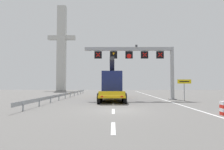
{
  "coord_description": "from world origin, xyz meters",
  "views": [
    {
      "loc": [
        -0.32,
        -15.16,
        2.01
      ],
      "look_at": [
        -0.48,
        9.93,
        3.18
      ],
      "focal_mm": 31.67,
      "sensor_mm": 36.0,
      "label": 1
    }
  ],
  "objects_px": {
    "overhead_lane_gantry": "(140,57)",
    "exit_sign_yellow": "(184,84)",
    "heavy_haul_truck_yellow": "(112,84)",
    "bridge_pylon_distant": "(62,47)"
  },
  "relations": [
    {
      "from": "overhead_lane_gantry",
      "to": "exit_sign_yellow",
      "type": "xyz_separation_m",
      "value": [
        4.98,
        -2.57,
        -3.7
      ]
    },
    {
      "from": "heavy_haul_truck_yellow",
      "to": "overhead_lane_gantry",
      "type": "bearing_deg",
      "value": -21.03
    },
    {
      "from": "heavy_haul_truck_yellow",
      "to": "exit_sign_yellow",
      "type": "xyz_separation_m",
      "value": [
        8.67,
        -4.0,
        -0.01
      ]
    },
    {
      "from": "heavy_haul_truck_yellow",
      "to": "bridge_pylon_distant",
      "type": "bearing_deg",
      "value": 114.54
    },
    {
      "from": "heavy_haul_truck_yellow",
      "to": "exit_sign_yellow",
      "type": "distance_m",
      "value": 9.55
    },
    {
      "from": "overhead_lane_gantry",
      "to": "exit_sign_yellow",
      "type": "bearing_deg",
      "value": -27.35
    },
    {
      "from": "exit_sign_yellow",
      "to": "bridge_pylon_distant",
      "type": "xyz_separation_m",
      "value": [
        -25.78,
        41.46,
        12.53
      ]
    },
    {
      "from": "overhead_lane_gantry",
      "to": "bridge_pylon_distant",
      "type": "relative_size",
      "value": 0.43
    },
    {
      "from": "bridge_pylon_distant",
      "to": "exit_sign_yellow",
      "type": "bearing_deg",
      "value": -58.12
    },
    {
      "from": "heavy_haul_truck_yellow",
      "to": "bridge_pylon_distant",
      "type": "height_order",
      "value": "bridge_pylon_distant"
    }
  ]
}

